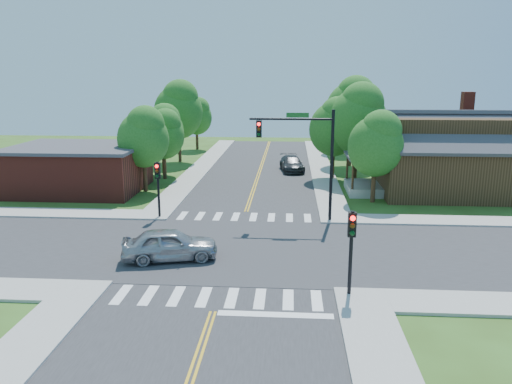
# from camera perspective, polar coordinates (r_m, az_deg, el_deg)

# --- Properties ---
(ground) EXTENTS (100.00, 100.00, 0.00)m
(ground) POSITION_cam_1_polar(r_m,az_deg,el_deg) (27.47, -2.52, -6.52)
(ground) COLOR #334C17
(ground) RESTS_ON ground
(road_ns) EXTENTS (10.00, 90.00, 0.04)m
(road_ns) POSITION_cam_1_polar(r_m,az_deg,el_deg) (27.46, -2.52, -6.48)
(road_ns) COLOR #2D2D30
(road_ns) RESTS_ON ground
(road_ew) EXTENTS (90.00, 10.00, 0.04)m
(road_ew) POSITION_cam_1_polar(r_m,az_deg,el_deg) (27.46, -2.52, -6.47)
(road_ew) COLOR #2D2D30
(road_ew) RESTS_ON ground
(intersection_patch) EXTENTS (10.20, 10.20, 0.06)m
(intersection_patch) POSITION_cam_1_polar(r_m,az_deg,el_deg) (27.47, -2.52, -6.52)
(intersection_patch) COLOR #2D2D30
(intersection_patch) RESTS_ON ground
(sidewalk_ne) EXTENTS (40.00, 40.00, 0.14)m
(sidewalk_ne) POSITION_cam_1_polar(r_m,az_deg,el_deg) (44.40, 20.68, 0.41)
(sidewalk_ne) COLOR #9E9B93
(sidewalk_ne) RESTS_ON ground
(sidewalk_nw) EXTENTS (40.00, 40.00, 0.14)m
(sidewalk_nw) POSITION_cam_1_polar(r_m,az_deg,el_deg) (46.48, -19.98, 1.01)
(sidewalk_nw) COLOR #9E9B93
(sidewalk_nw) RESTS_ON ground
(crosswalk_north) EXTENTS (8.85, 2.00, 0.01)m
(crosswalk_north) POSITION_cam_1_polar(r_m,az_deg,el_deg) (33.32, -1.33, -2.85)
(crosswalk_north) COLOR white
(crosswalk_north) RESTS_ON ground
(crosswalk_south) EXTENTS (8.85, 2.00, 0.01)m
(crosswalk_south) POSITION_cam_1_polar(r_m,az_deg,el_deg) (21.77, -4.39, -11.91)
(crosswalk_south) COLOR white
(crosswalk_south) RESTS_ON ground
(centerline) EXTENTS (0.30, 90.00, 0.01)m
(centerline) POSITION_cam_1_polar(r_m,az_deg,el_deg) (27.45, -2.52, -6.43)
(centerline) COLOR gold
(centerline) RESTS_ON ground
(stop_bar) EXTENTS (4.60, 0.45, 0.09)m
(stop_bar) POSITION_cam_1_polar(r_m,az_deg,el_deg) (20.33, 2.22, -13.94)
(stop_bar) COLOR white
(stop_bar) RESTS_ON ground
(signal_mast_ne) EXTENTS (5.30, 0.42, 7.20)m
(signal_mast_ne) POSITION_cam_1_polar(r_m,az_deg,el_deg) (31.59, 5.64, 5.12)
(signal_mast_ne) COLOR black
(signal_mast_ne) RESTS_ON ground
(signal_pole_se) EXTENTS (0.34, 0.42, 3.80)m
(signal_pole_se) POSITION_cam_1_polar(r_m,az_deg,el_deg) (21.28, 10.86, -5.13)
(signal_pole_se) COLOR black
(signal_pole_se) RESTS_ON ground
(signal_pole_nw) EXTENTS (0.34, 0.42, 3.80)m
(signal_pole_nw) POSITION_cam_1_polar(r_m,az_deg,el_deg) (33.08, -11.16, 1.45)
(signal_pole_nw) COLOR black
(signal_pole_nw) RESTS_ON ground
(house_ne) EXTENTS (13.05, 8.80, 7.11)m
(house_ne) POSITION_cam_1_polar(r_m,az_deg,el_deg) (42.13, 20.71, 4.27)
(house_ne) COLOR black
(house_ne) RESTS_ON ground
(building_nw) EXTENTS (10.40, 8.40, 3.73)m
(building_nw) POSITION_cam_1_polar(r_m,az_deg,el_deg) (43.15, -19.59, 2.61)
(building_nw) COLOR maroon
(building_nw) RESTS_ON ground
(tree_e_a) EXTENTS (4.05, 3.84, 6.88)m
(tree_e_a) POSITION_cam_1_polar(r_m,az_deg,el_deg) (37.46, 13.65, 5.55)
(tree_e_a) COLOR #382314
(tree_e_a) RESTS_ON ground
(tree_e_b) EXTENTS (5.15, 4.90, 8.76)m
(tree_e_b) POSITION_cam_1_polar(r_m,az_deg,el_deg) (44.45, 11.63, 8.42)
(tree_e_b) COLOR #382314
(tree_e_b) RESTS_ON ground
(tree_e_c) EXTENTS (5.46, 5.19, 9.28)m
(tree_e_c) POSITION_cam_1_polar(r_m,az_deg,el_deg) (52.42, 11.03, 9.51)
(tree_e_c) COLOR #382314
(tree_e_c) RESTS_ON ground
(tree_e_d) EXTENTS (4.33, 4.11, 7.36)m
(tree_e_d) POSITION_cam_1_polar(r_m,az_deg,el_deg) (60.74, 9.95, 8.85)
(tree_e_d) COLOR #382314
(tree_e_d) RESTS_ON ground
(tree_w_a) EXTENTS (4.10, 3.90, 6.98)m
(tree_w_a) POSITION_cam_1_polar(r_m,az_deg,el_deg) (40.95, -12.70, 6.32)
(tree_w_a) COLOR #382314
(tree_w_a) RESTS_ON ground
(tree_w_b) EXTENTS (3.98, 3.78, 6.76)m
(tree_w_b) POSITION_cam_1_polar(r_m,az_deg,el_deg) (47.68, -10.57, 7.18)
(tree_w_b) COLOR #382314
(tree_w_b) RESTS_ON ground
(tree_w_c) EXTENTS (5.21, 4.95, 8.86)m
(tree_w_c) POSITION_cam_1_polar(r_m,az_deg,el_deg) (54.58, -8.80, 9.45)
(tree_w_c) COLOR #382314
(tree_w_c) RESTS_ON ground
(tree_w_d) EXTENTS (3.89, 3.69, 6.61)m
(tree_w_d) POSITION_cam_1_polar(r_m,az_deg,el_deg) (63.74, -6.76, 8.71)
(tree_w_d) COLOR #382314
(tree_w_d) RESTS_ON ground
(tree_house) EXTENTS (4.40, 4.18, 7.47)m
(tree_house) POSITION_cam_1_polar(r_m,az_deg,el_deg) (45.28, 9.01, 7.53)
(tree_house) COLOR #382314
(tree_house) RESTS_ON ground
(tree_bldg) EXTENTS (3.78, 3.59, 6.42)m
(tree_bldg) POSITION_cam_1_polar(r_m,az_deg,el_deg) (45.72, -10.49, 6.65)
(tree_bldg) COLOR #382314
(tree_bldg) RESTS_ON ground
(car_silver) EXTENTS (4.11, 5.69, 1.64)m
(car_silver) POSITION_cam_1_polar(r_m,az_deg,el_deg) (25.96, -9.82, -5.98)
(car_silver) COLOR #A5A7AC
(car_silver) RESTS_ON ground
(car_dgrey) EXTENTS (3.46, 5.55, 1.44)m
(car_dgrey) POSITION_cam_1_polar(r_m,az_deg,el_deg) (49.23, 4.12, 3.20)
(car_dgrey) COLOR #2A2D2F
(car_dgrey) RESTS_ON ground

